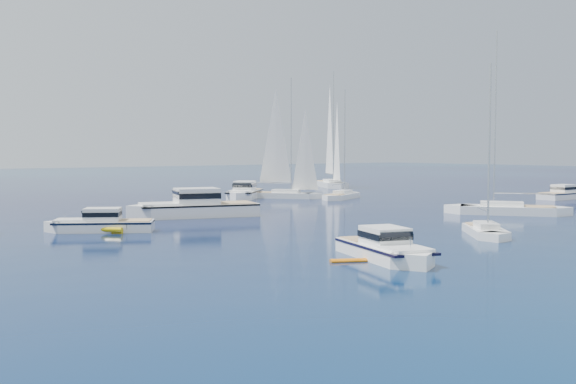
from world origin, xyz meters
TOP-DOWN VIEW (x-y plane):
  - ground at (0.00, 0.00)m, footprint 400.00×400.00m
  - motor_cruiser_left at (-11.25, 0.30)m, footprint 5.24×9.12m
  - motor_cruiser_centre at (-7.41, 27.82)m, footprint 13.14×7.41m
  - motor_cruiser_far_r at (39.89, 19.46)m, footprint 8.76×2.99m
  - motor_cruiser_far_l at (-18.52, 22.31)m, footprint 8.56×6.79m
  - motor_cruiser_distant at (9.44, 44.50)m, footprint 9.66×9.53m
  - sailboat_fore at (2.03, 3.49)m, footprint 7.30×7.75m
  - sailboat_mid_r at (16.80, 11.80)m, footprint 9.64×11.54m
  - sailboat_centre at (18.49, 36.50)m, footprint 9.61×6.45m
  - sailboat_sails_r at (13.46, 41.85)m, footprint 8.49×10.08m
  - sailboat_sails_far at (35.14, 57.25)m, footprint 8.99×13.14m
  - tender_yellow at (-18.37, 21.49)m, footprint 3.30×3.54m
  - kayak_orange at (-12.90, 0.80)m, footprint 3.01×1.92m

SIDE VIEW (x-z plane):
  - ground at x=0.00m, z-range 0.00..0.00m
  - motor_cruiser_left at x=-11.25m, z-range -1.14..1.14m
  - motor_cruiser_centre at x=-7.41m, z-range -1.65..1.65m
  - motor_cruiser_far_r at x=39.89m, z-range -1.14..1.14m
  - motor_cruiser_far_l at x=-18.52m, z-range -1.12..1.12m
  - motor_cruiser_distant at x=9.44m, z-range -1.36..1.36m
  - sailboat_fore at x=2.03m, z-range -6.21..6.21m
  - sailboat_mid_r at x=16.80m, z-range -8.84..8.84m
  - sailboat_centre at x=18.49m, z-range -6.99..6.99m
  - sailboat_sails_r at x=13.46m, z-range -7.74..7.74m
  - sailboat_sails_far at x=35.14m, z-range -9.58..9.58m
  - tender_yellow at x=-18.37m, z-range -0.47..0.47m
  - kayak_orange at x=-12.90m, z-range -0.15..0.15m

